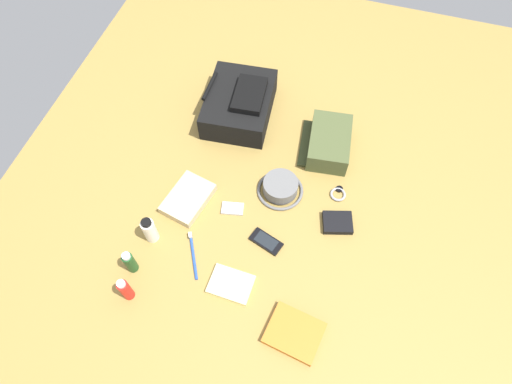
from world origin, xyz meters
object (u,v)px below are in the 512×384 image
paperback_novel (294,333)px  cell_phone (266,241)px  bucket_hat (280,188)px  folded_towel (188,199)px  toiletry_pouch (328,143)px  toothbrush (193,253)px  toothpaste_tube (150,230)px  wallet (338,223)px  wristwatch (338,194)px  shampoo_bottle (130,262)px  sunscreen_spray (125,290)px  notepad (231,284)px  media_player (233,209)px  backpack (240,104)px

paperback_novel → cell_phone: bearing=32.0°
bucket_hat → folded_towel: bearing=114.2°
toiletry_pouch → toothbrush: toiletry_pouch is taller
toothpaste_tube → cell_phone: bearing=-75.8°
wallet → wristwatch: bearing=-5.8°
cell_phone → wristwatch: (0.28, -0.21, -0.00)m
shampoo_bottle → toothpaste_tube: (0.13, -0.02, 0.01)m
paperback_novel → folded_towel: (0.37, 0.52, 0.01)m
folded_towel → toothbrush: bearing=-154.4°
cell_phone → wallet: 0.28m
toothpaste_tube → bucket_hat: bearing=-50.4°
wristwatch → folded_towel: bearing=109.8°
sunscreen_spray → folded_towel: 0.42m
sunscreen_spray → toothbrush: sunscreen_spray is taller
sunscreen_spray → shampoo_bottle: 0.10m
toothpaste_tube → toothbrush: (-0.02, -0.17, -0.05)m
toothbrush → notepad: 0.19m
sunscreen_spray → toothpaste_tube: 0.23m
media_player → wristwatch: bearing=-63.9°
toiletry_pouch → toothpaste_tube: size_ratio=2.08×
paperback_novel → cell_phone: 0.34m
sunscreen_spray → bucket_hat: bearing=-34.9°
paperback_novel → toothbrush: paperback_novel is taller
bucket_hat → paperback_novel: (-0.52, -0.19, -0.01)m
media_player → wristwatch: (0.18, -0.38, 0.00)m
bucket_hat → paperback_novel: bucket_hat is taller
paperback_novel → folded_towel: bearing=54.5°
folded_towel → wristwatch: bearing=-70.2°
bucket_hat → notepad: bearing=171.5°
toothbrush → notepad: bearing=-113.2°
folded_towel → cell_phone: bearing=-103.3°
wristwatch → wallet: (-0.13, -0.02, 0.01)m
bucket_hat → cell_phone: bearing=-177.7°
backpack → bucket_hat: backpack is taller
shampoo_bottle → wristwatch: size_ratio=1.65×
bucket_hat → wristwatch: size_ratio=2.58×
paperback_novel → wallet: (0.44, -0.05, 0.00)m
backpack → folded_towel: (-0.48, 0.06, -0.05)m
backpack → paperback_novel: backpack is taller
toiletry_pouch → wallet: toiletry_pouch is taller
folded_towel → notepad: bearing=-135.7°
shampoo_bottle → folded_towel: bearing=-15.7°
toiletry_pouch → notepad: 0.71m
bucket_hat → shampoo_bottle: shampoo_bottle is taller
cell_phone → notepad: (-0.19, 0.07, 0.00)m
toothpaste_tube → toothbrush: size_ratio=0.76×
backpack → wallet: (-0.41, -0.52, -0.05)m
toiletry_pouch → wristwatch: toiletry_pouch is taller
cell_phone → wallet: bearing=-57.5°
toothpaste_tube → wallet: bearing=-68.5°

